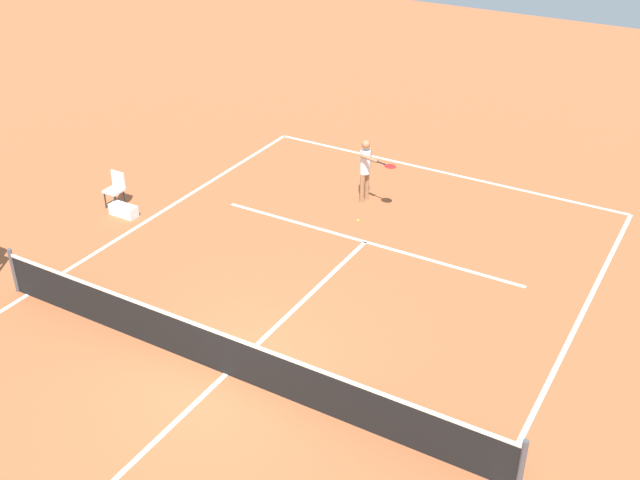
{
  "coord_description": "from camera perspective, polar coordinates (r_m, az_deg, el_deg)",
  "views": [
    {
      "loc": [
        -7.32,
        9.07,
        9.59
      ],
      "look_at": [
        0.32,
        -4.12,
        0.8
      ],
      "focal_mm": 43.57,
      "sensor_mm": 36.0,
      "label": 1
    }
  ],
  "objects": [
    {
      "name": "ground_plane",
      "position": [
        15.09,
        -6.9,
        -9.73
      ],
      "size": [
        60.0,
        60.0,
        0.0
      ],
      "primitive_type": "plane",
      "color": "#AD5933"
    },
    {
      "name": "court_lines",
      "position": [
        15.09,
        -6.9,
        -9.73
      ],
      "size": [
        10.87,
        21.18,
        0.01
      ],
      "color": "white",
      "rests_on": "ground"
    },
    {
      "name": "tennis_net",
      "position": [
        14.78,
        -7.02,
        -8.25
      ],
      "size": [
        11.47,
        0.1,
        1.07
      ],
      "color": "#4C4C51",
      "rests_on": "ground"
    },
    {
      "name": "player_serving",
      "position": [
        20.64,
        3.43,
        5.47
      ],
      "size": [
        1.24,
        0.81,
        1.75
      ],
      "rotation": [
        0.0,
        0.0,
        1.34
      ],
      "color": "#9E704C",
      "rests_on": "ground"
    },
    {
      "name": "tennis_ball",
      "position": [
        20.02,
        2.81,
        1.43
      ],
      "size": [
        0.07,
        0.07,
        0.07
      ],
      "primitive_type": "sphere",
      "color": "#CCE033",
      "rests_on": "ground"
    },
    {
      "name": "courtside_chair_mid",
      "position": [
        21.28,
        -14.8,
        3.73
      ],
      "size": [
        0.44,
        0.46,
        0.95
      ],
      "color": "#262626",
      "rests_on": "ground"
    },
    {
      "name": "equipment_bag",
      "position": [
        20.89,
        -14.23,
        2.13
      ],
      "size": [
        0.76,
        0.32,
        0.3
      ],
      "primitive_type": "cube",
      "color": "white",
      "rests_on": "ground"
    }
  ]
}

